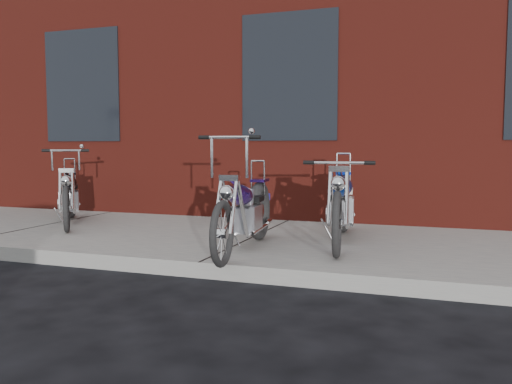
% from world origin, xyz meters
% --- Properties ---
extents(ground, '(120.00, 120.00, 0.00)m').
position_xyz_m(ground, '(0.00, 0.00, 0.00)').
color(ground, black).
rests_on(ground, ground).
extents(sidewalk, '(22.00, 3.00, 0.15)m').
position_xyz_m(sidewalk, '(0.00, 1.50, 0.07)').
color(sidewalk, slate).
rests_on(sidewalk, ground).
extents(building_brick, '(22.00, 10.00, 8.00)m').
position_xyz_m(building_brick, '(0.00, 8.00, 4.00)').
color(building_brick, maroon).
rests_on(building_brick, ground).
extents(chopper_purple, '(0.51, 2.09, 1.17)m').
position_xyz_m(chopper_purple, '(0.20, 0.67, 0.53)').
color(chopper_purple, black).
rests_on(chopper_purple, sidewalk).
extents(chopper_blue, '(0.58, 2.25, 0.98)m').
position_xyz_m(chopper_blue, '(1.04, 1.48, 0.56)').
color(chopper_blue, black).
rests_on(chopper_blue, sidewalk).
extents(chopper_third, '(1.28, 1.70, 1.03)m').
position_xyz_m(chopper_third, '(-2.75, 1.65, 0.52)').
color(chopper_third, black).
rests_on(chopper_third, sidewalk).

